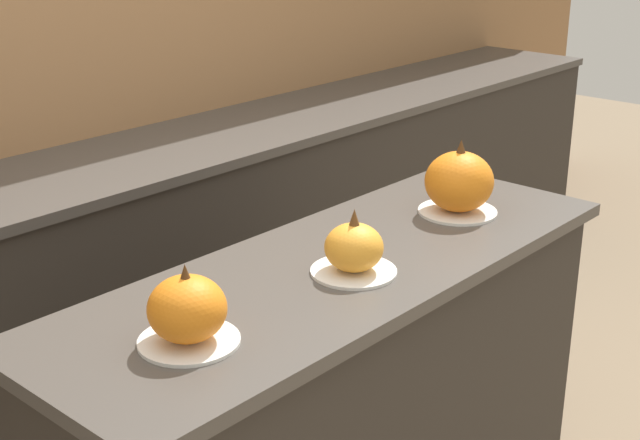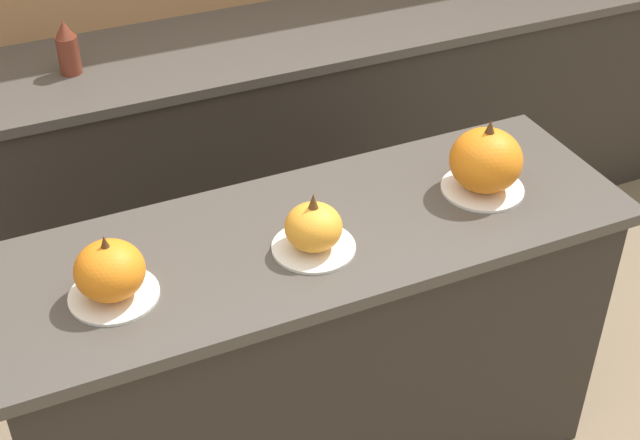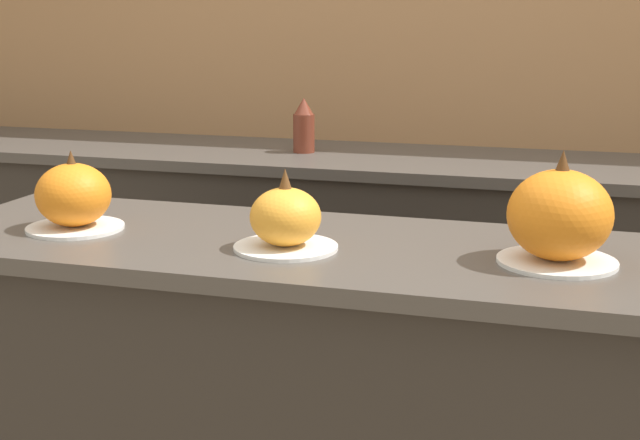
{
  "view_description": "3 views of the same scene",
  "coord_description": "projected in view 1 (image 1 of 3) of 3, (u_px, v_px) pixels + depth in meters",
  "views": [
    {
      "loc": [
        -1.54,
        -1.31,
        1.77
      ],
      "look_at": [
        -0.02,
        0.05,
        1.01
      ],
      "focal_mm": 50.0,
      "sensor_mm": 36.0,
      "label": 1
    },
    {
      "loc": [
        -0.73,
        -1.65,
        2.26
      ],
      "look_at": [
        0.01,
        -0.02,
        0.95
      ],
      "focal_mm": 50.0,
      "sensor_mm": 36.0,
      "label": 2
    },
    {
      "loc": [
        0.53,
        -1.68,
        1.37
      ],
      "look_at": [
        0.04,
        -0.04,
        0.96
      ],
      "focal_mm": 50.0,
      "sensor_mm": 36.0,
      "label": 3
    }
  ],
  "objects": [
    {
      "name": "pumpkin_cake_left",
      "position": [
        187.0,
        312.0,
        1.78
      ],
      "size": [
        0.21,
        0.21,
        0.17
      ],
      "color": "white",
      "rests_on": "kitchen_island"
    },
    {
      "name": "kitchen_island",
      "position": [
        339.0,
        419.0,
        2.35
      ],
      "size": [
        1.67,
        0.57,
        0.91
      ],
      "color": "#2D2823",
      "rests_on": "ground_plane"
    },
    {
      "name": "back_counter",
      "position": [
        88.0,
        296.0,
        3.07
      ],
      "size": [
        6.0,
        0.6,
        0.91
      ],
      "color": "#2D2823",
      "rests_on": "ground_plane"
    },
    {
      "name": "pumpkin_cake_right",
      "position": [
        459.0,
        183.0,
        2.5
      ],
      "size": [
        0.22,
        0.22,
        0.22
      ],
      "color": "white",
      "rests_on": "kitchen_island"
    },
    {
      "name": "pumpkin_cake_center",
      "position": [
        354.0,
        250.0,
        2.12
      ],
      "size": [
        0.21,
        0.21,
        0.16
      ],
      "color": "white",
      "rests_on": "kitchen_island"
    },
    {
      "name": "wall_back",
      "position": [
        10.0,
        54.0,
        3.0
      ],
      "size": [
        8.0,
        0.06,
        2.5
      ],
      "color": "#9E7047",
      "rests_on": "ground_plane"
    }
  ]
}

